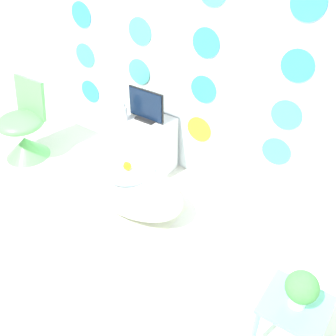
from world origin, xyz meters
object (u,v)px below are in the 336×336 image
Objects in this scene: tv at (146,107)px; potted_plant_left at (302,288)px; vase at (123,113)px; bathtub at (130,188)px; chair at (24,133)px.

potted_plant_left is (1.84, -1.02, -0.12)m from tv.
bathtub is at bearing -46.52° from vase.
tv is at bearing 112.15° from bathtub.
bathtub is 0.72m from vase.
potted_plant_left is (2.02, -0.89, -0.06)m from vase.
tv is at bearing 24.04° from chair.
bathtub is 2.74× the size of tv.
chair is at bearing 170.92° from potted_plant_left.
chair is at bearing -158.29° from vase.
chair reaches higher than bathtub.
vase is 2.21m from potted_plant_left.
vase is at bearing 133.48° from bathtub.
vase is at bearing 156.25° from potted_plant_left.
tv reaches higher than chair.
tv is 1.51× the size of potted_plant_left.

